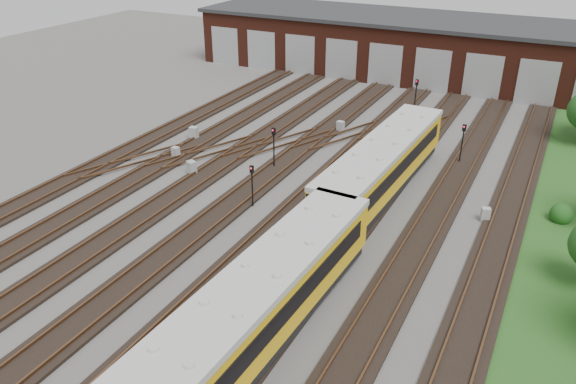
% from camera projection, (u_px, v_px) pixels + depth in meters
% --- Properties ---
extents(ground, '(120.00, 120.00, 0.00)m').
position_uv_depth(ground, '(228.00, 239.00, 32.45)').
color(ground, '#4D4B48').
rests_on(ground, ground).
extents(track_network, '(30.40, 70.00, 0.33)m').
position_uv_depth(track_network, '(231.00, 232.00, 32.94)').
color(track_network, black).
rests_on(track_network, ground).
extents(maintenance_shed, '(51.00, 12.50, 6.35)m').
position_uv_depth(maintenance_shed, '(420.00, 46.00, 62.69)').
color(maintenance_shed, '#4F1E13').
rests_on(maintenance_shed, ground).
extents(metro_train, '(3.60, 48.47, 3.38)m').
position_uv_depth(metro_train, '(262.00, 303.00, 23.93)').
color(metro_train, black).
rests_on(metro_train, ground).
extents(signal_mast_0, '(0.29, 0.28, 3.11)m').
position_uv_depth(signal_mast_0, '(274.00, 142.00, 40.40)').
color(signal_mast_0, black).
rests_on(signal_mast_0, ground).
extents(signal_mast_1, '(0.26, 0.24, 2.85)m').
position_uv_depth(signal_mast_1, '(252.00, 180.00, 35.18)').
color(signal_mast_1, black).
rests_on(signal_mast_1, ground).
extents(signal_mast_2, '(0.30, 0.28, 3.43)m').
position_uv_depth(signal_mast_2, '(416.00, 93.00, 50.48)').
color(signal_mast_2, black).
rests_on(signal_mast_2, ground).
extents(signal_mast_3, '(0.28, 0.26, 3.08)m').
position_uv_depth(signal_mast_3, '(463.00, 139.00, 41.11)').
color(signal_mast_3, black).
rests_on(signal_mast_3, ground).
extents(relay_cabinet_0, '(0.68, 0.58, 1.07)m').
position_uv_depth(relay_cabinet_0, '(194.00, 133.00, 46.09)').
color(relay_cabinet_0, '#AAADAF').
rests_on(relay_cabinet_0, ground).
extents(relay_cabinet_1, '(0.59, 0.51, 0.91)m').
position_uv_depth(relay_cabinet_1, '(176.00, 153.00, 42.65)').
color(relay_cabinet_1, '#AAADAF').
rests_on(relay_cabinet_1, ground).
extents(relay_cabinet_2, '(0.77, 0.72, 1.03)m').
position_uv_depth(relay_cabinet_2, '(192.00, 168.00, 40.01)').
color(relay_cabinet_2, '#AAADAF').
rests_on(relay_cabinet_2, ground).
extents(relay_cabinet_3, '(0.65, 0.57, 0.96)m').
position_uv_depth(relay_cabinet_3, '(340.00, 127.00, 47.62)').
color(relay_cabinet_3, '#AAADAF').
rests_on(relay_cabinet_3, ground).
extents(relay_cabinet_4, '(0.64, 0.59, 0.88)m').
position_uv_depth(relay_cabinet_4, '(485.00, 215.00, 34.13)').
color(relay_cabinet_4, '#AAADAF').
rests_on(relay_cabinet_4, ground).
extents(bush_0, '(1.37, 1.37, 1.37)m').
position_uv_depth(bush_0, '(562.00, 211.00, 33.99)').
color(bush_0, '#1B4A15').
rests_on(bush_0, ground).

